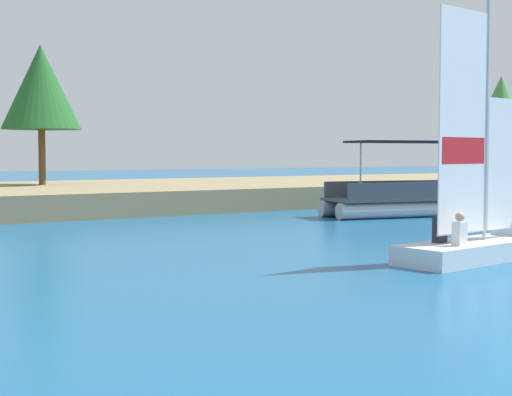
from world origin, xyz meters
name	(u,v)px	position (x,y,z in m)	size (l,w,h in m)	color
shore_bank	(0,199)	(0.00, 28.37, 0.47)	(80.00, 13.57, 0.93)	#897A56
shoreline_tree_midright	(41,87)	(2.34, 30.10, 5.33)	(3.55, 3.55, 6.32)	brown
shoreline_tree_right	(501,104)	(26.71, 24.45, 5.13)	(2.92, 2.92, 5.80)	brown
sailboat	(491,237)	(5.58, 7.53, 0.46)	(4.73, 1.84, 6.31)	silver
pontoon_boat	(405,199)	(11.99, 16.87, 0.65)	(6.57, 3.36, 2.82)	#B2B2B7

